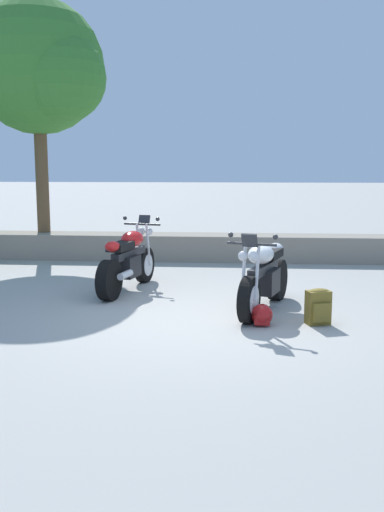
% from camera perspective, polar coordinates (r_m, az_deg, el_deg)
% --- Properties ---
extents(ground_plane, '(120.00, 120.00, 0.00)m').
position_cam_1_polar(ground_plane, '(7.82, 1.11, -6.12)').
color(ground_plane, '#A3A099').
extents(stone_wall, '(36.00, 0.80, 0.55)m').
position_cam_1_polar(stone_wall, '(12.46, 2.46, 0.87)').
color(stone_wall, gray).
rests_on(stone_wall, ground).
extents(motorcycle_red_near_left, '(0.77, 2.05, 1.18)m').
position_cam_1_polar(motorcycle_red_near_left, '(9.45, -6.28, -0.50)').
color(motorcycle_red_near_left, black).
rests_on(motorcycle_red_near_left, ground).
extents(motorcycle_white_centre, '(0.92, 2.01, 1.18)m').
position_cam_1_polar(motorcycle_white_centre, '(8.14, 7.11, -2.07)').
color(motorcycle_white_centre, black).
rests_on(motorcycle_white_centre, ground).
extents(rider_backpack, '(0.34, 0.32, 0.47)m').
position_cam_1_polar(rider_backpack, '(7.62, 12.38, -4.84)').
color(rider_backpack, brown).
rests_on(rider_backpack, ground).
extents(rider_helmet, '(0.28, 0.28, 0.28)m').
position_cam_1_polar(rider_helmet, '(7.46, 6.93, -5.82)').
color(rider_helmet, '#B21919').
rests_on(rider_helmet, ground).
extents(leafy_tree_mid_left, '(3.00, 2.86, 5.00)m').
position_cam_1_polar(leafy_tree_mid_left, '(13.28, -14.56, 17.41)').
color(leafy_tree_mid_left, brown).
rests_on(leafy_tree_mid_left, stone_wall).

